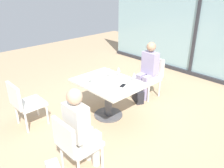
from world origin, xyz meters
name	(u,v)px	position (x,y,z in m)	size (l,w,h in m)	color
ground_plane	(108,115)	(0.00, 0.00, 0.00)	(12.00, 12.00, 0.00)	tan
window_wall_backdrop	(196,32)	(0.00, 3.20, 1.21)	(5.81, 0.10, 2.70)	#93B7BC
dining_table_main	(108,90)	(0.00, 0.00, 0.55)	(1.24, 0.94, 0.73)	silver
chair_front_right	(75,142)	(0.76, -1.31, 0.50)	(0.46, 0.50, 0.87)	silver
chair_near_window	(151,75)	(0.00, 1.31, 0.50)	(0.46, 0.51, 0.87)	silver
chair_front_left	(24,102)	(-0.76, -1.31, 0.50)	(0.46, 0.50, 0.87)	silver
person_front_right	(81,126)	(0.76, -1.20, 0.70)	(0.34, 0.39, 1.26)	silver
person_near_window	(148,68)	(0.00, 1.20, 0.70)	(0.34, 0.39, 1.26)	#9E93B7
wine_glass_0	(109,71)	(-0.15, 0.17, 0.86)	(0.07, 0.07, 0.18)	silver
wine_glass_1	(129,78)	(0.37, 0.17, 0.86)	(0.07, 0.07, 0.18)	silver
wine_glass_2	(93,75)	(-0.20, -0.19, 0.86)	(0.07, 0.07, 0.18)	silver
wine_glass_3	(134,75)	(0.33, 0.34, 0.86)	(0.07, 0.07, 0.18)	silver
wine_glass_4	(91,77)	(-0.16, -0.27, 0.86)	(0.07, 0.07, 0.18)	silver
wine_glass_5	(119,70)	(-0.07, 0.34, 0.86)	(0.07, 0.07, 0.18)	silver
coffee_cup	(95,87)	(0.08, -0.39, 0.78)	(0.08, 0.08, 0.09)	white
cell_phone_on_table	(123,86)	(0.32, 0.06, 0.73)	(0.07, 0.14, 0.01)	black
handbag_1	(138,96)	(0.04, 0.86, 0.14)	(0.30, 0.16, 0.28)	#232328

